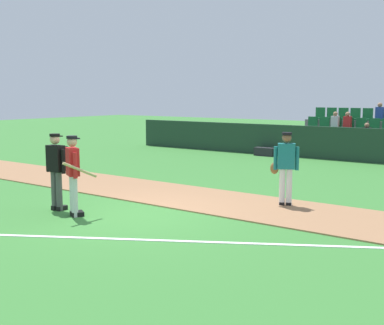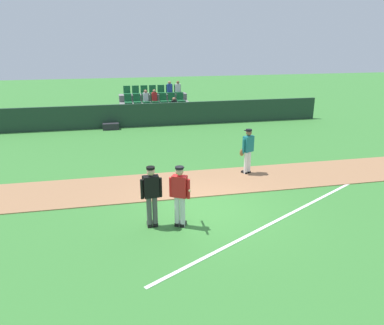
{
  "view_description": "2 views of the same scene",
  "coord_description": "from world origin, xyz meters",
  "px_view_note": "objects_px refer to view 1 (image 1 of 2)",
  "views": [
    {
      "loc": [
        7.32,
        -7.92,
        2.62
      ],
      "look_at": [
        0.33,
        1.6,
        1.01
      ],
      "focal_mm": 46.39,
      "sensor_mm": 36.0,
      "label": 1
    },
    {
      "loc": [
        -2.63,
        -10.16,
        5.01
      ],
      "look_at": [
        -0.21,
        1.2,
        1.12
      ],
      "focal_mm": 35.14,
      "sensor_mm": 36.0,
      "label": 2
    }
  ],
  "objects_px": {
    "batter_red_jersey": "(73,172)",
    "umpire_home_plate": "(57,167)",
    "runner_teal_jersey": "(285,166)",
    "equipment_bag": "(265,152)"
  },
  "relations": [
    {
      "from": "batter_red_jersey",
      "to": "equipment_bag",
      "type": "distance_m",
      "value": 12.29
    },
    {
      "from": "batter_red_jersey",
      "to": "equipment_bag",
      "type": "bearing_deg",
      "value": 98.43
    },
    {
      "from": "umpire_home_plate",
      "to": "runner_teal_jersey",
      "type": "xyz_separation_m",
      "value": [
        4.01,
        3.46,
        -0.04
      ]
    },
    {
      "from": "runner_teal_jersey",
      "to": "equipment_bag",
      "type": "distance_m",
      "value": 9.93
    },
    {
      "from": "runner_teal_jersey",
      "to": "umpire_home_plate",
      "type": "bearing_deg",
      "value": -139.26
    },
    {
      "from": "batter_red_jersey",
      "to": "runner_teal_jersey",
      "type": "distance_m",
      "value": 4.87
    },
    {
      "from": "equipment_bag",
      "to": "batter_red_jersey",
      "type": "bearing_deg",
      "value": -81.57
    },
    {
      "from": "equipment_bag",
      "to": "runner_teal_jersey",
      "type": "bearing_deg",
      "value": -59.3
    },
    {
      "from": "batter_red_jersey",
      "to": "umpire_home_plate",
      "type": "distance_m",
      "value": 0.78
    },
    {
      "from": "umpire_home_plate",
      "to": "runner_teal_jersey",
      "type": "distance_m",
      "value": 5.3
    }
  ]
}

